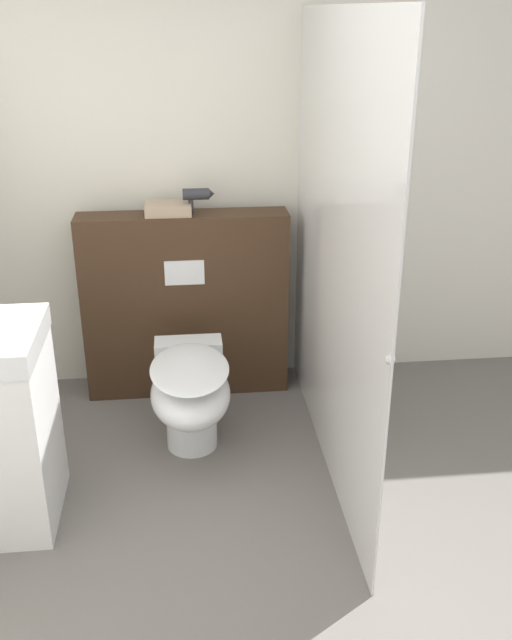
# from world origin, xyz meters

# --- Properties ---
(ground_plane) EXTENTS (12.00, 12.00, 0.00)m
(ground_plane) POSITION_xyz_m (0.00, 0.00, 0.00)
(ground_plane) COLOR slate
(wall_back) EXTENTS (8.00, 0.06, 2.50)m
(wall_back) POSITION_xyz_m (0.00, 2.07, 1.25)
(wall_back) COLOR silver
(wall_back) RESTS_ON ground_plane
(partition_panel) EXTENTS (1.18, 0.23, 1.09)m
(partition_panel) POSITION_xyz_m (-0.15, 1.86, 0.54)
(partition_panel) COLOR #3D2819
(partition_panel) RESTS_ON ground_plane
(shower_glass) EXTENTS (0.04, 1.96, 2.14)m
(shower_glass) POSITION_xyz_m (0.53, 1.06, 1.07)
(shower_glass) COLOR silver
(shower_glass) RESTS_ON ground_plane
(toilet) EXTENTS (0.40, 0.72, 0.52)m
(toilet) POSITION_xyz_m (-0.15, 1.18, 0.33)
(toilet) COLOR white
(toilet) RESTS_ON ground_plane
(hair_drier) EXTENTS (0.17, 0.06, 0.14)m
(hair_drier) POSITION_xyz_m (-0.07, 1.85, 1.19)
(hair_drier) COLOR #2D2D33
(hair_drier) RESTS_ON partition_panel
(folded_towel) EXTENTS (0.25, 0.18, 0.06)m
(folded_towel) POSITION_xyz_m (-0.23, 1.86, 1.12)
(folded_towel) COLOR tan
(folded_towel) RESTS_ON partition_panel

